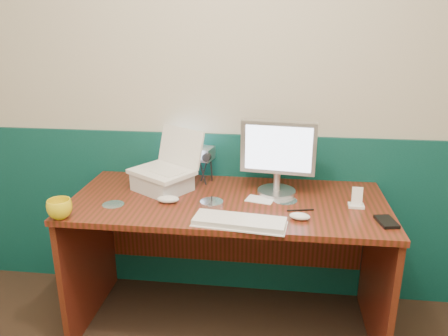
# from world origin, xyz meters

# --- Properties ---
(back_wall) EXTENTS (3.50, 0.04, 2.50)m
(back_wall) POSITION_xyz_m (0.00, 1.75, 1.25)
(back_wall) COLOR #B8B29C
(back_wall) RESTS_ON ground
(wainscot) EXTENTS (3.48, 0.02, 1.00)m
(wainscot) POSITION_xyz_m (0.00, 1.74, 0.50)
(wainscot) COLOR #083833
(wainscot) RESTS_ON ground
(desk) EXTENTS (1.60, 0.70, 0.75)m
(desk) POSITION_xyz_m (0.04, 1.38, 0.38)
(desk) COLOR #391C0A
(desk) RESTS_ON ground
(laptop_riser) EXTENTS (0.35, 0.33, 0.09)m
(laptop_riser) POSITION_xyz_m (-0.32, 1.47, 0.80)
(laptop_riser) COLOR silver
(laptop_riser) RESTS_ON desk
(laptop) EXTENTS (0.39, 0.37, 0.26)m
(laptop) POSITION_xyz_m (-0.32, 1.47, 0.97)
(laptop) COLOR white
(laptop) RESTS_ON laptop_riser
(monitor) EXTENTS (0.39, 0.15, 0.38)m
(monitor) POSITION_xyz_m (0.29, 1.50, 0.94)
(monitor) COLOR silver
(monitor) RESTS_ON desk
(keyboard) EXTENTS (0.42, 0.18, 0.02)m
(keyboard) POSITION_xyz_m (0.13, 1.10, 0.76)
(keyboard) COLOR white
(keyboard) RESTS_ON desk
(mouse_right) EXTENTS (0.10, 0.07, 0.03)m
(mouse_right) POSITION_xyz_m (0.39, 1.19, 0.77)
(mouse_right) COLOR silver
(mouse_right) RESTS_ON desk
(mouse_left) EXTENTS (0.11, 0.07, 0.04)m
(mouse_left) POSITION_xyz_m (-0.25, 1.31, 0.77)
(mouse_left) COLOR silver
(mouse_left) RESTS_ON desk
(mug) EXTENTS (0.14, 0.14, 0.09)m
(mug) POSITION_xyz_m (-0.70, 1.07, 0.80)
(mug) COLOR yellow
(mug) RESTS_ON desk
(camcorder) EXTENTS (0.12, 0.15, 0.20)m
(camcorder) POSITION_xyz_m (-0.11, 1.61, 0.85)
(camcorder) COLOR #AFAFB4
(camcorder) RESTS_ON desk
(cd_spindle) EXTENTS (0.11, 0.11, 0.02)m
(cd_spindle) POSITION_xyz_m (-0.03, 1.29, 0.76)
(cd_spindle) COLOR silver
(cd_spindle) RESTS_ON desk
(cd_loose_a) EXTENTS (0.11, 0.11, 0.00)m
(cd_loose_a) POSITION_xyz_m (-0.51, 1.25, 0.75)
(cd_loose_a) COLOR silver
(cd_loose_a) RESTS_ON desk
(cd_loose_b) EXTENTS (0.12, 0.12, 0.00)m
(cd_loose_b) POSITION_xyz_m (0.33, 1.40, 0.75)
(cd_loose_b) COLOR silver
(cd_loose_b) RESTS_ON desk
(pen) EXTENTS (0.13, 0.03, 0.01)m
(pen) POSITION_xyz_m (0.40, 1.29, 0.75)
(pen) COLOR black
(pen) RESTS_ON desk
(papers) EXTENTS (0.16, 0.12, 0.00)m
(papers) POSITION_xyz_m (0.20, 1.40, 0.75)
(papers) COLOR silver
(papers) RESTS_ON desk
(dock) EXTENTS (0.08, 0.06, 0.01)m
(dock) POSITION_xyz_m (0.67, 1.37, 0.76)
(dock) COLOR white
(dock) RESTS_ON desk
(music_player) EXTENTS (0.05, 0.03, 0.09)m
(music_player) POSITION_xyz_m (0.67, 1.37, 0.81)
(music_player) COLOR white
(music_player) RESTS_ON dock
(pda) EXTENTS (0.10, 0.14, 0.01)m
(pda) POSITION_xyz_m (0.78, 1.20, 0.76)
(pda) COLOR black
(pda) RESTS_ON desk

